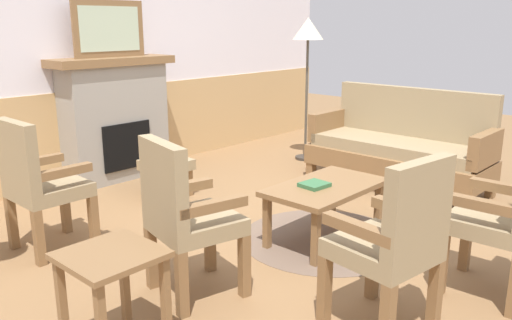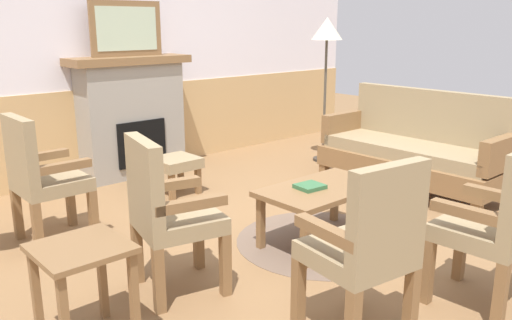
{
  "view_description": "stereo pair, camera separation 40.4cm",
  "coord_description": "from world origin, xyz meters",
  "px_view_note": "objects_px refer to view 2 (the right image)",
  "views": [
    {
      "loc": [
        -3.02,
        -2.4,
        1.62
      ],
      "look_at": [
        0.0,
        0.35,
        0.55
      ],
      "focal_mm": 36.84,
      "sensor_mm": 36.0,
      "label": 1
    },
    {
      "loc": [
        -2.73,
        -2.69,
        1.62
      ],
      "look_at": [
        0.0,
        0.35,
        0.55
      ],
      "focal_mm": 36.84,
      "sensor_mm": 36.0,
      "label": 2
    }
  ],
  "objects_px": {
    "couch": "(414,151)",
    "armchair_front_left": "(497,221)",
    "framed_picture": "(127,29)",
    "coffee_table": "(322,194)",
    "footstool": "(176,165)",
    "fireplace": "(132,116)",
    "armchair_near_fireplace": "(167,209)",
    "book_on_table": "(310,186)",
    "floor_lamp_by_couch": "(327,38)",
    "armchair_by_window_left": "(41,174)",
    "armchair_front_center": "(367,243)",
    "side_table": "(82,267)"
  },
  "relations": [
    {
      "from": "framed_picture",
      "to": "couch",
      "type": "distance_m",
      "value": 3.16
    },
    {
      "from": "framed_picture",
      "to": "book_on_table",
      "type": "relative_size",
      "value": 4.15
    },
    {
      "from": "couch",
      "to": "floor_lamp_by_couch",
      "type": "distance_m",
      "value": 1.73
    },
    {
      "from": "couch",
      "to": "armchair_near_fireplace",
      "type": "relative_size",
      "value": 1.84
    },
    {
      "from": "coffee_table",
      "to": "side_table",
      "type": "relative_size",
      "value": 1.75
    },
    {
      "from": "footstool",
      "to": "armchair_front_center",
      "type": "relative_size",
      "value": 0.41
    },
    {
      "from": "framed_picture",
      "to": "coffee_table",
      "type": "bearing_deg",
      "value": -87.2
    },
    {
      "from": "book_on_table",
      "to": "footstool",
      "type": "distance_m",
      "value": 1.7
    },
    {
      "from": "couch",
      "to": "floor_lamp_by_couch",
      "type": "height_order",
      "value": "floor_lamp_by_couch"
    },
    {
      "from": "couch",
      "to": "footstool",
      "type": "relative_size",
      "value": 4.5
    },
    {
      "from": "coffee_table",
      "to": "armchair_by_window_left",
      "type": "relative_size",
      "value": 0.98
    },
    {
      "from": "framed_picture",
      "to": "armchair_front_left",
      "type": "relative_size",
      "value": 0.82
    },
    {
      "from": "footstool",
      "to": "floor_lamp_by_couch",
      "type": "bearing_deg",
      "value": -3.37
    },
    {
      "from": "footstool",
      "to": "side_table",
      "type": "height_order",
      "value": "side_table"
    },
    {
      "from": "fireplace",
      "to": "side_table",
      "type": "xyz_separation_m",
      "value": [
        -1.77,
        -2.66,
        -0.22
      ]
    },
    {
      "from": "framed_picture",
      "to": "footstool",
      "type": "height_order",
      "value": "framed_picture"
    },
    {
      "from": "book_on_table",
      "to": "couch",
      "type": "bearing_deg",
      "value": 7.0
    },
    {
      "from": "fireplace",
      "to": "framed_picture",
      "type": "distance_m",
      "value": 0.91
    },
    {
      "from": "framed_picture",
      "to": "book_on_table",
      "type": "height_order",
      "value": "framed_picture"
    },
    {
      "from": "armchair_front_left",
      "to": "floor_lamp_by_couch",
      "type": "height_order",
      "value": "floor_lamp_by_couch"
    },
    {
      "from": "footstool",
      "to": "armchair_near_fireplace",
      "type": "relative_size",
      "value": 0.41
    },
    {
      "from": "armchair_front_left",
      "to": "fireplace",
      "type": "bearing_deg",
      "value": 91.99
    },
    {
      "from": "coffee_table",
      "to": "armchair_near_fireplace",
      "type": "relative_size",
      "value": 0.98
    },
    {
      "from": "couch",
      "to": "floor_lamp_by_couch",
      "type": "relative_size",
      "value": 1.07
    },
    {
      "from": "couch",
      "to": "armchair_front_left",
      "type": "xyz_separation_m",
      "value": [
        -1.64,
        -1.54,
        0.14
      ]
    },
    {
      "from": "couch",
      "to": "book_on_table",
      "type": "relative_size",
      "value": 9.34
    },
    {
      "from": "fireplace",
      "to": "footstool",
      "type": "bearing_deg",
      "value": -92.02
    },
    {
      "from": "footstool",
      "to": "armchair_by_window_left",
      "type": "relative_size",
      "value": 0.41
    },
    {
      "from": "coffee_table",
      "to": "armchair_near_fireplace",
      "type": "xyz_separation_m",
      "value": [
        -1.27,
        0.12,
        0.15
      ]
    },
    {
      "from": "armchair_front_center",
      "to": "floor_lamp_by_couch",
      "type": "relative_size",
      "value": 0.58
    },
    {
      "from": "fireplace",
      "to": "armchair_near_fireplace",
      "type": "xyz_separation_m",
      "value": [
        -1.14,
        -2.47,
        -0.11
      ]
    },
    {
      "from": "armchair_front_center",
      "to": "footstool",
      "type": "bearing_deg",
      "value": 76.9
    },
    {
      "from": "armchair_near_fireplace",
      "to": "armchair_by_window_left",
      "type": "bearing_deg",
      "value": 102.43
    },
    {
      "from": "footstool",
      "to": "couch",
      "type": "bearing_deg",
      "value": -39.39
    },
    {
      "from": "fireplace",
      "to": "side_table",
      "type": "height_order",
      "value": "fireplace"
    },
    {
      "from": "fireplace",
      "to": "book_on_table",
      "type": "distance_m",
      "value": 2.57
    },
    {
      "from": "armchair_near_fireplace",
      "to": "framed_picture",
      "type": "bearing_deg",
      "value": 65.15
    },
    {
      "from": "book_on_table",
      "to": "floor_lamp_by_couch",
      "type": "xyz_separation_m",
      "value": [
        1.97,
        1.57,
        1.0
      ]
    },
    {
      "from": "floor_lamp_by_couch",
      "to": "armchair_front_center",
      "type": "bearing_deg",
      "value": -135.79
    },
    {
      "from": "coffee_table",
      "to": "armchair_by_window_left",
      "type": "distance_m",
      "value": 2.09
    },
    {
      "from": "armchair_near_fireplace",
      "to": "armchair_by_window_left",
      "type": "xyz_separation_m",
      "value": [
        -0.28,
        1.27,
        0.0
      ]
    },
    {
      "from": "couch",
      "to": "armchair_by_window_left",
      "type": "height_order",
      "value": "same"
    },
    {
      "from": "fireplace",
      "to": "couch",
      "type": "relative_size",
      "value": 0.72
    },
    {
      "from": "fireplace",
      "to": "book_on_table",
      "type": "relative_size",
      "value": 6.74
    },
    {
      "from": "framed_picture",
      "to": "armchair_near_fireplace",
      "type": "relative_size",
      "value": 0.82
    },
    {
      "from": "armchair_near_fireplace",
      "to": "armchair_front_left",
      "type": "height_order",
      "value": "same"
    },
    {
      "from": "book_on_table",
      "to": "footstool",
      "type": "xyz_separation_m",
      "value": [
        -0.06,
        1.69,
        -0.17
      ]
    },
    {
      "from": "armchair_front_left",
      "to": "armchair_front_center",
      "type": "relative_size",
      "value": 1.0
    },
    {
      "from": "fireplace",
      "to": "armchair_near_fireplace",
      "type": "height_order",
      "value": "fireplace"
    },
    {
      "from": "armchair_front_left",
      "to": "footstool",
      "type": "bearing_deg",
      "value": 93.14
    }
  ]
}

